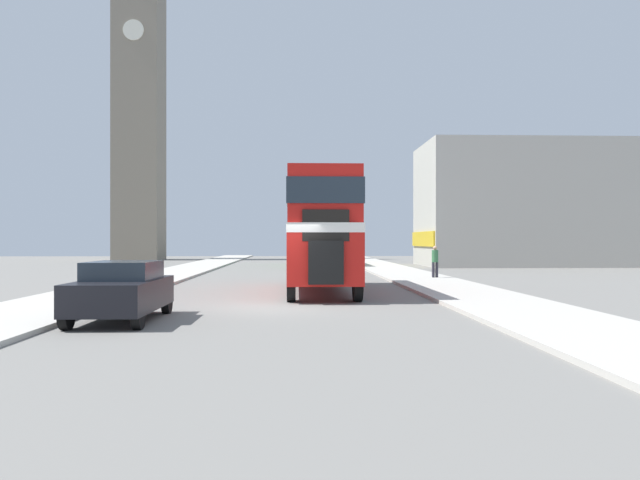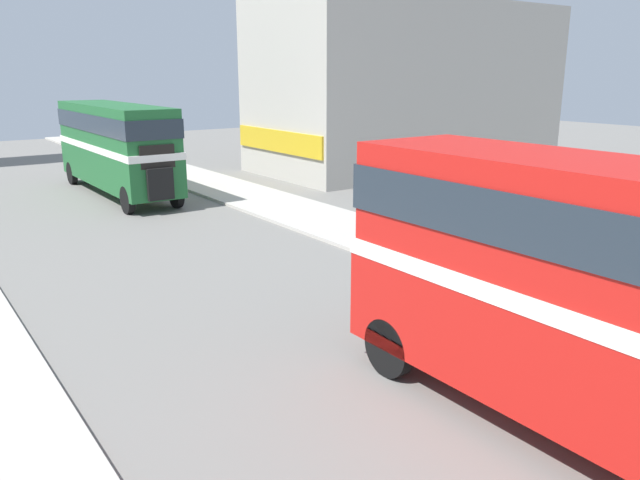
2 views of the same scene
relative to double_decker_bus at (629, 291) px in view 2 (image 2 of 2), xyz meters
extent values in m
cube|color=red|center=(0.00, 0.02, -1.23)|extent=(2.44, 9.77, 1.70)
cube|color=white|center=(0.00, 0.02, -0.23)|extent=(2.47, 9.81, 0.31)
cube|color=red|center=(0.00, 0.02, 0.86)|extent=(2.40, 9.57, 1.86)
cube|color=#232D38|center=(0.00, 0.02, 0.95)|extent=(2.47, 9.67, 0.84)
cylinder|color=black|center=(-1.08, 3.86, -2.06)|extent=(0.28, 1.16, 1.16)
cylinder|color=black|center=(1.08, 3.86, -2.06)|extent=(0.28, 1.16, 1.16)
cube|color=#1E602D|center=(0.62, 25.12, -1.28)|extent=(2.39, 10.59, 1.62)
cube|color=white|center=(0.62, 25.12, -0.32)|extent=(2.42, 10.65, 0.29)
cube|color=#1E602D|center=(0.62, 25.12, 0.70)|extent=(2.35, 10.38, 1.76)
cube|color=#232D38|center=(0.62, 25.12, 0.79)|extent=(2.42, 10.49, 0.79)
cube|color=black|center=(0.62, 19.72, -1.36)|extent=(1.08, 0.20, 1.29)
cube|color=black|center=(0.62, 19.86, -0.26)|extent=(1.44, 0.12, 0.94)
cylinder|color=black|center=(-0.44, 20.74, -2.06)|extent=(0.28, 1.16, 1.16)
cylinder|color=black|center=(1.68, 20.74, -2.06)|extent=(0.28, 1.16, 1.16)
cylinder|color=black|center=(-0.44, 29.37, -2.06)|extent=(0.28, 1.16, 1.16)
cylinder|color=black|center=(1.68, 29.37, -2.06)|extent=(0.28, 1.16, 1.16)
cylinder|color=#282833|center=(6.00, 7.08, -2.13)|extent=(0.15, 0.15, 0.77)
cylinder|color=#282833|center=(6.18, 7.08, -2.13)|extent=(0.15, 0.15, 0.77)
cylinder|color=#336B42|center=(6.09, 7.08, -1.43)|extent=(0.32, 0.32, 0.61)
sphere|color=tan|center=(6.09, 7.08, -1.02)|extent=(0.21, 0.21, 0.21)
cube|color=#B2ADA3|center=(18.26, 24.18, 2.14)|extent=(18.51, 8.63, 9.54)
cube|color=gold|center=(8.95, 24.18, -0.54)|extent=(0.12, 8.20, 1.14)
camera|label=1|loc=(-0.90, -24.22, -0.63)|focal=35.00mm
camera|label=2|loc=(-8.51, -4.32, 3.05)|focal=35.00mm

